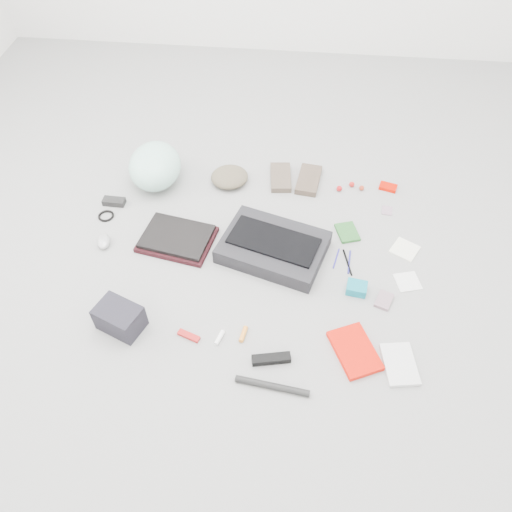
# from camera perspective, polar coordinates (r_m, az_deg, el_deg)

# --- Properties ---
(ground_plane) EXTENTS (4.00, 4.00, 0.00)m
(ground_plane) POSITION_cam_1_polar(r_m,az_deg,el_deg) (2.30, -0.00, -0.81)
(ground_plane) COLOR gray
(messenger_bag) EXTENTS (0.54, 0.45, 0.08)m
(messenger_bag) POSITION_cam_1_polar(r_m,az_deg,el_deg) (2.31, 1.99, 1.01)
(messenger_bag) COLOR black
(messenger_bag) RESTS_ON ground_plane
(bag_flap) EXTENTS (0.44, 0.29, 0.01)m
(bag_flap) POSITION_cam_1_polar(r_m,az_deg,el_deg) (2.28, 2.02, 1.75)
(bag_flap) COLOR black
(bag_flap) RESTS_ON messenger_bag
(laptop_sleeve) EXTENTS (0.38, 0.31, 0.02)m
(laptop_sleeve) POSITION_cam_1_polar(r_m,az_deg,el_deg) (2.41, -9.00, 1.87)
(laptop_sleeve) COLOR black
(laptop_sleeve) RESTS_ON ground_plane
(laptop) EXTENTS (0.35, 0.28, 0.02)m
(laptop) POSITION_cam_1_polar(r_m,az_deg,el_deg) (2.39, -9.06, 2.23)
(laptop) COLOR black
(laptop) RESTS_ON laptop_sleeve
(bike_helmet) EXTENTS (0.30, 0.36, 0.20)m
(bike_helmet) POSITION_cam_1_polar(r_m,az_deg,el_deg) (2.69, -11.47, 10.05)
(bike_helmet) COLOR #B7F6E2
(bike_helmet) RESTS_ON ground_plane
(beanie) EXTENTS (0.25, 0.25, 0.07)m
(beanie) POSITION_cam_1_polar(r_m,az_deg,el_deg) (2.67, -3.05, 9.01)
(beanie) COLOR brown
(beanie) RESTS_ON ground_plane
(mitten_left) EXTENTS (0.13, 0.22, 0.03)m
(mitten_left) POSITION_cam_1_polar(r_m,az_deg,el_deg) (2.70, 2.84, 8.96)
(mitten_left) COLOR brown
(mitten_left) RESTS_ON ground_plane
(mitten_right) EXTENTS (0.14, 0.24, 0.03)m
(mitten_right) POSITION_cam_1_polar(r_m,az_deg,el_deg) (2.69, 6.03, 8.65)
(mitten_right) COLOR brown
(mitten_right) RESTS_ON ground_plane
(power_brick) EXTENTS (0.11, 0.05, 0.03)m
(power_brick) POSITION_cam_1_polar(r_m,az_deg,el_deg) (2.66, -15.92, 6.01)
(power_brick) COLOR black
(power_brick) RESTS_ON ground_plane
(cable_coil) EXTENTS (0.08, 0.08, 0.01)m
(cable_coil) POSITION_cam_1_polar(r_m,az_deg,el_deg) (2.61, -16.76, 4.41)
(cable_coil) COLOR black
(cable_coil) RESTS_ON ground_plane
(mouse) EXTENTS (0.08, 0.11, 0.04)m
(mouse) POSITION_cam_1_polar(r_m,az_deg,el_deg) (2.47, -17.02, 1.63)
(mouse) COLOR #A1A1A1
(mouse) RESTS_ON ground_plane
(camera_bag) EXTENTS (0.21, 0.18, 0.12)m
(camera_bag) POSITION_cam_1_polar(r_m,az_deg,el_deg) (2.12, -15.31, -6.84)
(camera_bag) COLOR black
(camera_bag) RESTS_ON ground_plane
(multitool) EXTENTS (0.10, 0.06, 0.01)m
(multitool) POSITION_cam_1_polar(r_m,az_deg,el_deg) (2.08, -7.69, -9.02)
(multitool) COLOR #A91514
(multitool) RESTS_ON ground_plane
(toiletry_tube_white) EXTENTS (0.04, 0.07, 0.02)m
(toiletry_tube_white) POSITION_cam_1_polar(r_m,az_deg,el_deg) (2.06, -4.19, -9.29)
(toiletry_tube_white) COLOR white
(toiletry_tube_white) RESTS_ON ground_plane
(toiletry_tube_orange) EXTENTS (0.03, 0.07, 0.02)m
(toiletry_tube_orange) POSITION_cam_1_polar(r_m,az_deg,el_deg) (2.06, -1.45, -8.91)
(toiletry_tube_orange) COLOR orange
(toiletry_tube_orange) RESTS_ON ground_plane
(u_lock) EXTENTS (0.16, 0.07, 0.03)m
(u_lock) POSITION_cam_1_polar(r_m,az_deg,el_deg) (2.00, 1.75, -11.67)
(u_lock) COLOR black
(u_lock) RESTS_ON ground_plane
(bike_pump) EXTENTS (0.29, 0.06, 0.03)m
(bike_pump) POSITION_cam_1_polar(r_m,az_deg,el_deg) (1.95, 1.87, -14.63)
(bike_pump) COLOR black
(bike_pump) RESTS_ON ground_plane
(book_red) EXTENTS (0.23, 0.27, 0.02)m
(book_red) POSITION_cam_1_polar(r_m,az_deg,el_deg) (2.06, 11.22, -10.57)
(book_red) COLOR #F11304
(book_red) RESTS_ON ground_plane
(book_white) EXTENTS (0.15, 0.20, 0.02)m
(book_white) POSITION_cam_1_polar(r_m,az_deg,el_deg) (2.07, 16.08, -11.81)
(book_white) COLOR silver
(book_white) RESTS_ON ground_plane
(notepad) EXTENTS (0.13, 0.15, 0.01)m
(notepad) POSITION_cam_1_polar(r_m,az_deg,el_deg) (2.46, 10.39, 2.68)
(notepad) COLOR #245D25
(notepad) RESTS_ON ground_plane
(pen_blue) EXTENTS (0.03, 0.12, 0.01)m
(pen_blue) POSITION_cam_1_polar(r_m,az_deg,el_deg) (2.34, 9.16, -0.27)
(pen_blue) COLOR #2D26A3
(pen_blue) RESTS_ON ground_plane
(pen_black) EXTENTS (0.04, 0.15, 0.01)m
(pen_black) POSITION_cam_1_polar(r_m,az_deg,el_deg) (2.33, 10.42, -0.72)
(pen_black) COLOR black
(pen_black) RESTS_ON ground_plane
(pen_navy) EXTENTS (0.02, 0.14, 0.01)m
(pen_navy) POSITION_cam_1_polar(r_m,az_deg,el_deg) (2.34, 10.61, -0.67)
(pen_navy) COLOR navy
(pen_navy) RESTS_ON ground_plane
(accordion_wallet) EXTENTS (0.10, 0.08, 0.04)m
(accordion_wallet) POSITION_cam_1_polar(r_m,az_deg,el_deg) (2.23, 11.42, -3.62)
(accordion_wallet) COLOR #0F829B
(accordion_wallet) RESTS_ON ground_plane
(card_deck) EXTENTS (0.09, 0.11, 0.02)m
(card_deck) POSITION_cam_1_polar(r_m,az_deg,el_deg) (2.23, 14.41, -4.93)
(card_deck) COLOR gray
(card_deck) RESTS_ON ground_plane
(napkin_top) EXTENTS (0.15, 0.15, 0.01)m
(napkin_top) POSITION_cam_1_polar(r_m,az_deg,el_deg) (2.45, 16.64, 0.73)
(napkin_top) COLOR white
(napkin_top) RESTS_ON ground_plane
(napkin_bottom) EXTENTS (0.13, 0.13, 0.01)m
(napkin_bottom) POSITION_cam_1_polar(r_m,az_deg,el_deg) (2.33, 16.93, -2.83)
(napkin_bottom) COLOR silver
(napkin_bottom) RESTS_ON ground_plane
(lollipop_a) EXTENTS (0.03, 0.03, 0.03)m
(lollipop_a) POSITION_cam_1_polar(r_m,az_deg,el_deg) (2.67, 9.50, 7.62)
(lollipop_a) COLOR #B61014
(lollipop_a) RESTS_ON ground_plane
(lollipop_b) EXTENTS (0.03, 0.03, 0.03)m
(lollipop_b) POSITION_cam_1_polar(r_m,az_deg,el_deg) (2.70, 10.89, 8.05)
(lollipop_b) COLOR red
(lollipop_b) RESTS_ON ground_plane
(lollipop_c) EXTENTS (0.03, 0.03, 0.03)m
(lollipop_c) POSITION_cam_1_polar(r_m,az_deg,el_deg) (2.69, 11.98, 7.62)
(lollipop_c) COLOR #9C2E17
(lollipop_c) RESTS_ON ground_plane
(altoids_tin) EXTENTS (0.10, 0.08, 0.02)m
(altoids_tin) POSITION_cam_1_polar(r_m,az_deg,el_deg) (2.74, 14.86, 7.63)
(altoids_tin) COLOR red
(altoids_tin) RESTS_ON ground_plane
(stamp_sheet) EXTENTS (0.06, 0.07, 0.00)m
(stamp_sheet) POSITION_cam_1_polar(r_m,az_deg,el_deg) (2.61, 14.75, 5.04)
(stamp_sheet) COLOR #A07E94
(stamp_sheet) RESTS_ON ground_plane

